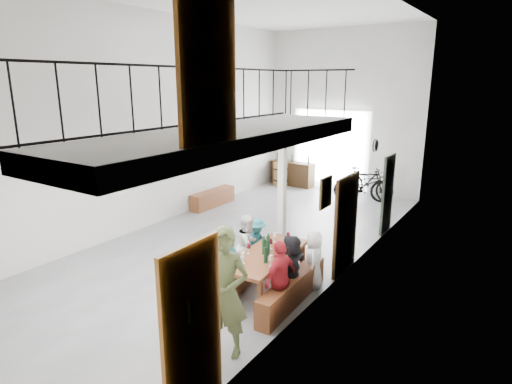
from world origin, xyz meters
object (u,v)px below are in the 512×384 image
Objects in this scene: oak_barrel at (281,174)px; bicycle_near at (370,182)px; bench_inner at (241,271)px; serving_counter at (292,174)px; side_bench at (213,198)px; host_standing at (225,292)px; tasting_table at (266,258)px.

oak_barrel is 0.45× the size of bicycle_near.
serving_counter is (-3.04, 7.60, 0.18)m from bench_inner.
bench_inner is 2.60× the size of oak_barrel.
oak_barrel is at bearing 83.28° from side_bench.
host_standing is (4.09, -9.47, 0.51)m from serving_counter.
side_bench is (-4.40, 3.91, -0.46)m from tasting_table.
host_standing is at bearing -70.41° from bench_inner.
side_bench is 0.93× the size of bicycle_near.
bench_inner is 1.17× the size of bicycle_near.
bench_inner is at bearing -65.34° from oak_barrel.
bench_inner is at bearing 105.28° from host_standing.
side_bench is 0.93× the size of host_standing.
side_bench is 3.55m from oak_barrel.
bicycle_near is (-0.68, 7.63, -0.21)m from tasting_table.
bench_inner is at bearing 168.01° from tasting_table.
bicycle_near is (-1.13, 9.42, -0.45)m from host_standing.
serving_counter reaches higher than bench_inner.
bicycle_near is at bearing 45.03° from side_bench.
side_bench is 5.26m from bicycle_near.
host_standing is (0.45, -1.79, 0.24)m from tasting_table.
serving_counter is (0.75, 3.77, 0.19)m from side_bench.
oak_barrel is (-3.98, 7.43, -0.28)m from tasting_table.
serving_counter reaches higher than tasting_table.
bicycle_near is (-0.07, 7.55, 0.24)m from bench_inner.
oak_barrel is at bearing 104.88° from bench_inner.
bicycle_near reaches higher than side_bench.
host_standing is (1.06, -1.88, 0.69)m from bench_inner.
oak_barrel is 0.42m from serving_counter.
bicycle_near reaches higher than tasting_table.
bicycle_near is (3.72, 3.72, 0.25)m from side_bench.
bicycle_near is (2.97, -0.05, 0.06)m from serving_counter.
tasting_table is 2.41× the size of oak_barrel.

